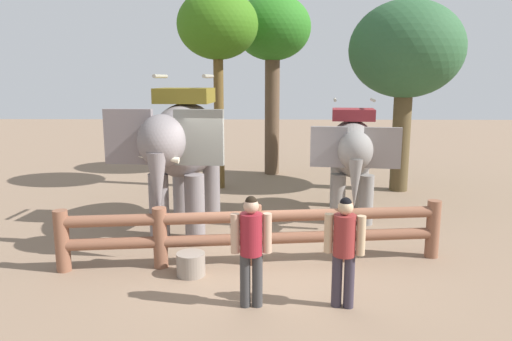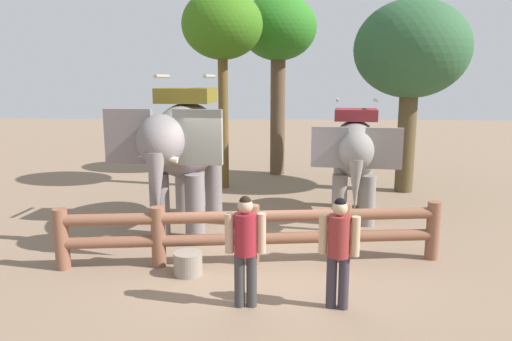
% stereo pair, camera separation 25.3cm
% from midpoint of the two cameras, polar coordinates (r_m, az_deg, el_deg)
% --- Properties ---
extents(ground_plane, '(60.00, 60.00, 0.00)m').
position_cam_midpoint_polar(ground_plane, '(8.72, 0.50, -10.51)').
color(ground_plane, '#826853').
extents(log_fence, '(6.63, 1.01, 1.05)m').
position_cam_midpoint_polar(log_fence, '(8.34, 0.45, -7.12)').
color(log_fence, brown).
rests_on(log_fence, ground).
extents(elephant_near_left, '(2.17, 3.82, 3.27)m').
position_cam_midpoint_polar(elephant_near_left, '(10.14, -7.81, 3.15)').
color(elephant_near_left, slate).
rests_on(elephant_near_left, ground).
extents(elephant_center, '(1.81, 3.23, 2.74)m').
position_cam_midpoint_polar(elephant_center, '(11.15, 12.27, 2.14)').
color(elephant_center, gray).
rests_on(elephant_center, ground).
extents(tourist_woman_in_black, '(0.55, 0.37, 1.59)m').
position_cam_midpoint_polar(tourist_woman_in_black, '(6.80, 10.87, -8.73)').
color(tourist_woman_in_black, '#342D39').
rests_on(tourist_woman_in_black, ground).
extents(tourist_man_in_blue, '(0.57, 0.33, 1.61)m').
position_cam_midpoint_polar(tourist_man_in_blue, '(6.72, -0.17, -8.67)').
color(tourist_man_in_blue, '#353536').
rests_on(tourist_man_in_blue, ground).
extents(tree_far_left, '(3.12, 3.12, 5.30)m').
position_cam_midpoint_polar(tree_far_left, '(14.15, 18.48, 13.24)').
color(tree_far_left, brown).
rests_on(tree_far_left, ground).
extents(tree_back_center, '(2.27, 2.27, 5.63)m').
position_cam_midpoint_polar(tree_back_center, '(14.01, -3.49, 16.58)').
color(tree_back_center, brown).
rests_on(tree_back_center, ground).
extents(tree_far_right, '(2.47, 2.47, 5.85)m').
position_cam_midpoint_polar(tree_far_right, '(16.09, 3.14, 15.94)').
color(tree_far_right, brown).
rests_on(tree_far_right, ground).
extents(feed_bucket, '(0.47, 0.47, 0.38)m').
position_cam_midpoint_polar(feed_bucket, '(8.09, -7.17, -10.90)').
color(feed_bucket, gray).
rests_on(feed_bucket, ground).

